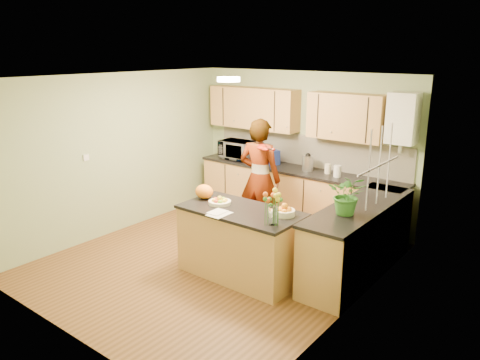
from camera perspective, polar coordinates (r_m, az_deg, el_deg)
The scene contains 28 objects.
floor at distance 6.61m, azimuth -2.93°, elevation -9.78°, with size 4.50×4.50×0.00m, color #583819.
ceiling at distance 5.98m, azimuth -3.27°, elevation 12.40°, with size 4.00×4.50×0.02m, color silver.
wall_back at distance 7.96m, azimuth 7.61°, elevation 4.04°, with size 4.00×0.02×2.50m, color #95A978.
wall_front at distance 4.80m, azimuth -21.07°, elevation -4.79°, with size 4.00×0.02×2.50m, color #95A978.
wall_left at distance 7.61m, azimuth -14.56°, elevation 3.12°, with size 0.02×4.50×2.50m, color #95A978.
wall_right at distance 5.14m, azimuth 14.01°, elevation -2.83°, with size 0.02×4.50×2.50m, color #95A978.
back_counter at distance 7.86m, azimuth 6.92°, elevation -1.97°, with size 3.64×0.62×0.94m.
right_counter at distance 6.25m, azimuth 14.26°, elevation -7.09°, with size 0.62×2.24×0.94m.
splashback at distance 7.91m, azimuth 8.16°, elevation 3.57°, with size 3.60×0.02×0.52m, color white.
upper_cabinets at distance 7.81m, azimuth 6.01°, elevation 8.33°, with size 3.20×0.34×0.70m.
boiler at distance 7.01m, azimuth 19.24°, elevation 7.09°, with size 0.40×0.30×0.86m.
window_right at distance 5.60m, azimuth 16.68°, elevation 1.68°, with size 0.01×1.30×1.05m.
light_switch at distance 7.25m, azimuth -18.25°, elevation 2.62°, with size 0.02×0.09×0.09m, color white.
ceiling_lamp at distance 6.21m, azimuth -1.40°, elevation 12.18°, with size 0.30×0.30×0.07m.
peninsula_island at distance 6.04m, azimuth 0.12°, elevation -7.63°, with size 1.57×0.80×0.90m.
fruit_dish at distance 6.07m, azimuth -2.49°, elevation -2.56°, with size 0.29×0.29×0.10m.
orange_bowl at distance 5.67m, azimuth 5.46°, elevation -3.74°, with size 0.25×0.25×0.15m.
flower_vase at distance 5.30m, azimuth 4.05°, elevation -2.35°, with size 0.25×0.25×0.46m.
orange_bag at distance 6.29m, azimuth -4.39°, elevation -1.42°, with size 0.26×0.22×0.19m, color orange.
papers at distance 5.71m, azimuth -2.53°, elevation -4.13°, with size 0.21×0.29×0.01m, color white.
violinist at distance 7.15m, azimuth 2.42°, elevation 0.16°, with size 0.68×0.44×1.86m, color #DAA885.
violin at distance 6.73m, azimuth 2.77°, elevation 4.05°, with size 0.60×0.24×0.12m, color #4D0A04, non-canonical shape.
microwave at distance 8.35m, azimuth -0.35°, elevation 3.70°, with size 0.60×0.40×0.33m, color white.
blue_box at distance 8.01m, azimuth 3.67°, elevation 2.84°, with size 0.31×0.23×0.25m, color navy.
kettle at distance 7.61m, azimuth 8.26°, elevation 2.13°, with size 0.18×0.18×0.34m.
jar_cream at distance 7.51m, azimuth 10.66°, elevation 1.35°, with size 0.10×0.10×0.15m, color #F8EBC6.
jar_white at distance 7.33m, azimuth 11.79°, elevation 1.05°, with size 0.12×0.12×0.18m, color white.
potted_plant at distance 5.65m, azimuth 13.02°, elevation -1.75°, with size 0.44×0.38×0.49m, color #327426.
Camera 1 is at (3.93, -4.49, 2.84)m, focal length 35.00 mm.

